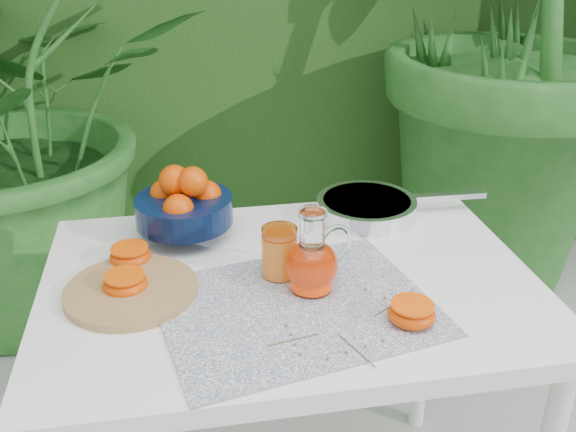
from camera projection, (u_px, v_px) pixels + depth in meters
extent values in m
imported|color=#1F5B1F|center=(10.00, 105.00, 2.25)|extent=(2.11, 2.11, 1.60)
imported|color=#1F5B1F|center=(487.00, 11.00, 2.39)|extent=(3.01, 3.01, 2.15)
cube|color=white|center=(290.00, 286.00, 1.32)|extent=(1.00, 0.70, 0.04)
cylinder|color=white|center=(100.00, 363.00, 1.68)|extent=(0.04, 0.04, 0.71)
cylinder|color=white|center=(426.00, 327.00, 1.82)|extent=(0.04, 0.04, 0.71)
cube|color=#0B1741|center=(296.00, 307.00, 1.21)|extent=(0.57, 0.48, 0.00)
cylinder|color=olive|center=(131.00, 291.00, 1.25)|extent=(0.31, 0.31, 0.02)
cylinder|color=black|center=(186.00, 229.00, 1.47)|extent=(0.10, 0.10, 0.03)
cylinder|color=black|center=(184.00, 210.00, 1.45)|extent=(0.26, 0.26, 0.06)
sphere|color=#D64002|center=(165.00, 194.00, 1.46)|extent=(0.08, 0.08, 0.07)
sphere|color=#D64002|center=(207.00, 195.00, 1.45)|extent=(0.08, 0.08, 0.07)
sphere|color=#D64002|center=(178.00, 210.00, 1.39)|extent=(0.08, 0.08, 0.07)
sphere|color=#D64002|center=(188.00, 189.00, 1.48)|extent=(0.08, 0.08, 0.07)
sphere|color=#D64002|center=(175.00, 180.00, 1.42)|extent=(0.08, 0.08, 0.07)
sphere|color=#D64002|center=(193.00, 181.00, 1.40)|extent=(0.08, 0.08, 0.07)
cylinder|color=white|center=(311.00, 287.00, 1.26)|extent=(0.11, 0.11, 0.01)
ellipsoid|color=white|center=(312.00, 265.00, 1.24)|extent=(0.14, 0.14, 0.10)
cylinder|color=white|center=(312.00, 230.00, 1.21)|extent=(0.06, 0.06, 0.07)
cylinder|color=white|center=(313.00, 213.00, 1.19)|extent=(0.07, 0.07, 0.01)
torus|color=white|center=(335.00, 244.00, 1.25)|extent=(0.08, 0.04, 0.08)
cylinder|color=red|center=(311.00, 270.00, 1.25)|extent=(0.11, 0.11, 0.07)
cylinder|color=white|center=(280.00, 252.00, 1.29)|extent=(0.09, 0.09, 0.11)
cylinder|color=orange|center=(280.00, 256.00, 1.29)|extent=(0.08, 0.08, 0.09)
cylinder|color=#FE5407|center=(279.00, 236.00, 1.27)|extent=(0.07, 0.07, 0.00)
cylinder|color=silver|center=(366.00, 208.00, 1.56)|extent=(0.25, 0.25, 0.04)
cylinder|color=silver|center=(367.00, 201.00, 1.55)|extent=(0.22, 0.22, 0.01)
cube|color=silver|center=(450.00, 196.00, 1.58)|extent=(0.18, 0.03, 0.01)
ellipsoid|color=#D64002|center=(125.00, 284.00, 1.25)|extent=(0.11, 0.11, 0.04)
cylinder|color=#FE5407|center=(124.00, 276.00, 1.24)|extent=(0.10, 0.10, 0.00)
ellipsoid|color=#D64002|center=(130.00, 256.00, 1.35)|extent=(0.11, 0.11, 0.04)
cylinder|color=#FE5407|center=(129.00, 248.00, 1.34)|extent=(0.10, 0.10, 0.00)
ellipsoid|color=#D64002|center=(411.00, 314.00, 1.16)|extent=(0.11, 0.11, 0.04)
cylinder|color=#FE5407|center=(412.00, 305.00, 1.15)|extent=(0.10, 0.10, 0.00)
cylinder|color=brown|center=(356.00, 350.00, 1.09)|extent=(0.04, 0.10, 0.00)
sphere|color=#5A723C|center=(328.00, 358.00, 1.07)|extent=(0.01, 0.01, 0.01)
sphere|color=#5A723C|center=(347.00, 352.00, 1.08)|extent=(0.01, 0.01, 0.01)
sphere|color=#5A723C|center=(365.00, 346.00, 1.09)|extent=(0.01, 0.01, 0.01)
sphere|color=#5A723C|center=(384.00, 340.00, 1.11)|extent=(0.01, 0.01, 0.01)
cylinder|color=brown|center=(395.00, 303.00, 1.22)|extent=(0.10, 0.07, 0.00)
sphere|color=#5A723C|center=(366.00, 289.00, 1.26)|extent=(0.01, 0.01, 0.01)
sphere|color=#5A723C|center=(385.00, 297.00, 1.23)|extent=(0.01, 0.01, 0.01)
sphere|color=#5A723C|center=(405.00, 306.00, 1.20)|extent=(0.01, 0.01, 0.01)
sphere|color=#5A723C|center=(425.00, 316.00, 1.18)|extent=(0.01, 0.01, 0.01)
cylinder|color=brown|center=(293.00, 340.00, 1.11)|extent=(0.09, 0.02, 0.00)
sphere|color=#5A723C|center=(300.00, 354.00, 1.08)|extent=(0.01, 0.01, 0.01)
sphere|color=#5A723C|center=(296.00, 344.00, 1.10)|extent=(0.01, 0.01, 0.01)
sphere|color=#5A723C|center=(291.00, 334.00, 1.13)|extent=(0.01, 0.01, 0.01)
sphere|color=#5A723C|center=(287.00, 325.00, 1.15)|extent=(0.01, 0.01, 0.01)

